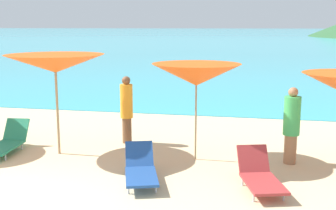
% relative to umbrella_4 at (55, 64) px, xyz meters
% --- Properties ---
extents(ground_plane, '(50.00, 100.00, 0.30)m').
position_rel_umbrella_4_xyz_m(ground_plane, '(0.20, 6.44, -2.32)').
color(ground_plane, beige).
extents(ocean_water, '(650.00, 440.00, 0.02)m').
position_rel_umbrella_4_xyz_m(ocean_water, '(0.20, 225.03, -2.16)').
color(ocean_water, '#38B7CC').
rests_on(ocean_water, ground_plane).
extents(umbrella_4, '(2.41, 2.41, 2.39)m').
position_rel_umbrella_4_xyz_m(umbrella_4, '(0.00, 0.00, 0.00)').
color(umbrella_4, '#9E7F59').
rests_on(umbrella_4, ground_plane).
extents(umbrella_5, '(2.22, 2.22, 2.21)m').
position_rel_umbrella_4_xyz_m(umbrella_5, '(3.28, 0.23, -0.21)').
color(umbrella_5, '#9E7F59').
rests_on(umbrella_5, ground_plane).
extents(lounge_chair_0, '(1.00, 1.55, 0.70)m').
position_rel_umbrella_4_xyz_m(lounge_chair_0, '(4.73, -1.34, -1.90)').
color(lounge_chair_0, '#A53333').
rests_on(lounge_chair_0, ground_plane).
extents(lounge_chair_5, '(0.78, 1.66, 0.70)m').
position_rel_umbrella_4_xyz_m(lounge_chair_5, '(-1.29, -0.15, -1.91)').
color(lounge_chair_5, '#268C66').
rests_on(lounge_chair_5, ground_plane).
extents(lounge_chair_9, '(1.03, 1.61, 0.65)m').
position_rel_umbrella_4_xyz_m(lounge_chair_9, '(2.43, -1.44, -1.90)').
color(lounge_chair_9, '#1E478C').
rests_on(lounge_chair_9, ground_plane).
extents(beachgoer_1, '(0.37, 0.37, 1.72)m').
position_rel_umbrella_4_xyz_m(beachgoer_1, '(5.40, 0.38, -1.27)').
color(beachgoer_1, '#A3704C').
rests_on(beachgoer_1, ground_plane).
extents(beachgoer_2, '(0.32, 0.32, 1.76)m').
position_rel_umbrella_4_xyz_m(beachgoer_2, '(1.31, 1.27, -1.23)').
color(beachgoer_2, brown).
rests_on(beachgoer_2, ground_plane).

